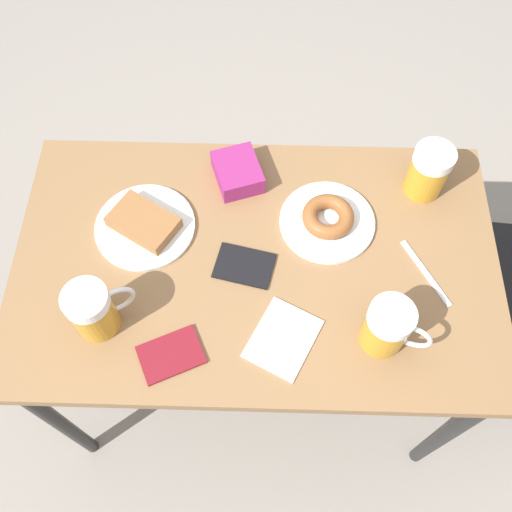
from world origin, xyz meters
The scene contains 12 objects.
ground_plane centered at (0.00, 0.00, 0.00)m, with size 8.00×8.00×0.00m, color gray.
table centered at (0.00, 0.00, 0.66)m, with size 0.65×1.08×0.73m.
plate_with_cake centered at (-0.08, -0.26, 0.74)m, with size 0.23×0.23×0.04m.
plate_with_donut centered at (-0.10, 0.16, 0.74)m, with size 0.22×0.22×0.04m.
beer_mug_left centered at (0.18, 0.27, 0.79)m, with size 0.09×0.13×0.13m.
beer_mug_center centered at (-0.21, 0.39, 0.79)m, with size 0.12×0.10×0.13m.
beer_mug_right centered at (0.16, -0.32, 0.79)m, with size 0.09×0.13×0.13m.
napkin_folded centered at (0.18, 0.06, 0.73)m, with size 0.19×0.17×0.00m.
fork centered at (0.02, 0.37, 0.73)m, with size 0.16×0.10×0.00m.
passport_near_edge centered at (0.22, -0.17, 0.73)m, with size 0.13×0.15×0.01m.
passport_far_edge centered at (0.02, -0.03, 0.73)m, with size 0.11×0.14×0.01m.
blue_pouch centered at (-0.22, -0.05, 0.75)m, with size 0.15×0.13×0.05m.
Camera 1 is at (0.59, 0.02, 1.85)m, focal length 40.00 mm.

